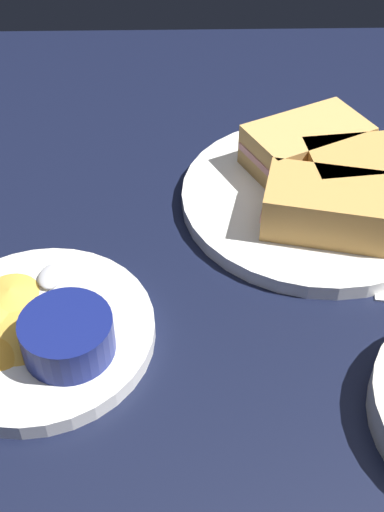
# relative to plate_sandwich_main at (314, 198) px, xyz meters

# --- Properties ---
(ground_plane) EXTENTS (1.10, 1.10, 0.03)m
(ground_plane) POSITION_rel_plate_sandwich_main_xyz_m (0.10, 0.11, -0.02)
(ground_plane) COLOR black
(plate_sandwich_main) EXTENTS (0.29, 0.29, 0.02)m
(plate_sandwich_main) POSITION_rel_plate_sandwich_main_xyz_m (0.00, 0.00, 0.00)
(plate_sandwich_main) COLOR white
(plate_sandwich_main) RESTS_ON ground_plane
(sandwich_half_near) EXTENTS (0.15, 0.10, 0.05)m
(sandwich_half_near) POSITION_rel_plate_sandwich_main_xyz_m (-0.00, 0.05, 0.03)
(sandwich_half_near) COLOR tan
(sandwich_half_near) RESTS_ON plate_sandwich_main
(sandwich_half_far) EXTENTS (0.14, 0.09, 0.05)m
(sandwich_half_far) POSITION_rel_plate_sandwich_main_xyz_m (-0.05, -0.00, 0.03)
(sandwich_half_far) COLOR tan
(sandwich_half_far) RESTS_ON plate_sandwich_main
(sandwich_half_extra) EXTENTS (0.15, 0.13, 0.05)m
(sandwich_half_extra) POSITION_rel_plate_sandwich_main_xyz_m (0.00, -0.05, 0.03)
(sandwich_half_extra) COLOR tan
(sandwich_half_extra) RESTS_ON plate_sandwich_main
(ramekin_dark_sauce) EXTENTS (0.08, 0.08, 0.03)m
(ramekin_dark_sauce) POSITION_rel_plate_sandwich_main_xyz_m (-0.00, -0.06, 0.03)
(ramekin_dark_sauce) COLOR #0C144C
(ramekin_dark_sauce) RESTS_ON plate_sandwich_main
(spoon_by_dark_ramekin) EXTENTS (0.02, 0.10, 0.01)m
(spoon_by_dark_ramekin) POSITION_rel_plate_sandwich_main_xyz_m (-0.01, -0.01, 0.01)
(spoon_by_dark_ramekin) COLOR silver
(spoon_by_dark_ramekin) RESTS_ON plate_sandwich_main
(plate_chips_companion) EXTENTS (0.20, 0.20, 0.02)m
(plate_chips_companion) POSITION_rel_plate_sandwich_main_xyz_m (0.27, 0.18, 0.00)
(plate_chips_companion) COLOR white
(plate_chips_companion) RESTS_ON ground_plane
(ramekin_light_gravy) EXTENTS (0.08, 0.08, 0.03)m
(ramekin_light_gravy) POSITION_rel_plate_sandwich_main_xyz_m (0.24, 0.21, 0.03)
(ramekin_light_gravy) COLOR navy
(ramekin_light_gravy) RESTS_ON plate_chips_companion
(spoon_by_gravy_ramekin) EXTENTS (0.02, 0.10, 0.01)m
(spoon_by_gravy_ramekin) POSITION_rel_plate_sandwich_main_xyz_m (0.27, 0.14, 0.01)
(spoon_by_gravy_ramekin) COLOR silver
(spoon_by_gravy_ramekin) RESTS_ON plate_chips_companion
(plantain_chip_scatter) EXTENTS (0.11, 0.13, 0.01)m
(plantain_chip_scatter) POSITION_rel_plate_sandwich_main_xyz_m (0.30, 0.18, 0.01)
(plantain_chip_scatter) COLOR gold
(plantain_chip_scatter) RESTS_ON plate_chips_companion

